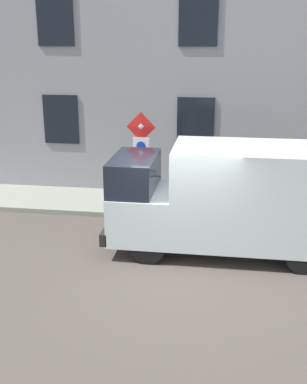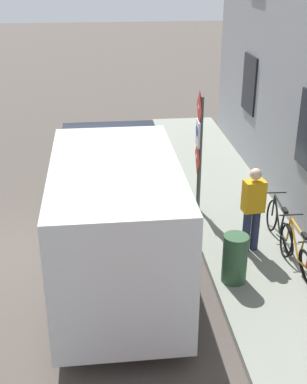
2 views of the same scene
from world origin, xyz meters
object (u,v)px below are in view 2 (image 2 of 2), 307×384
at_px(sign_post_stacked, 198,141).
at_px(pedestrian, 253,207).
at_px(delivery_van, 115,214).
at_px(bicycle_orange, 297,251).
at_px(litter_bin, 235,258).
at_px(bicycle_black, 279,225).

bearing_deg(sign_post_stacked, pedestrian, -68.49).
distance_m(delivery_van, bicycle_orange, 3.39).
relative_size(bicycle_orange, litter_bin, 1.90).
distance_m(delivery_van, pedestrian, 2.69).
bearing_deg(delivery_van, bicycle_black, -76.94).
xyz_separation_m(bicycle_black, litter_bin, (-1.23, -1.24, 0.08)).
distance_m(bicycle_orange, bicycle_black, 0.99).
xyz_separation_m(sign_post_stacked, delivery_van, (-1.90, -2.38, -0.46)).
bearing_deg(bicycle_black, pedestrian, 113.52).
bearing_deg(litter_bin, bicycle_black, 45.26).
bearing_deg(bicycle_orange, sign_post_stacked, 28.47).
relative_size(bicycle_orange, pedestrian, 1.00).
relative_size(sign_post_stacked, bicycle_orange, 1.55).
distance_m(sign_post_stacked, litter_bin, 3.10).
relative_size(sign_post_stacked, litter_bin, 2.95).
bearing_deg(delivery_van, sign_post_stacked, -38.72).
height_order(bicycle_orange, bicycle_black, same).
bearing_deg(bicycle_orange, pedestrian, 41.28).
height_order(sign_post_stacked, bicycle_black, sign_post_stacked).
distance_m(sign_post_stacked, bicycle_orange, 3.22).
xyz_separation_m(sign_post_stacked, pedestrian, (0.73, -1.85, -0.72)).
distance_m(bicycle_black, pedestrian, 0.89).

